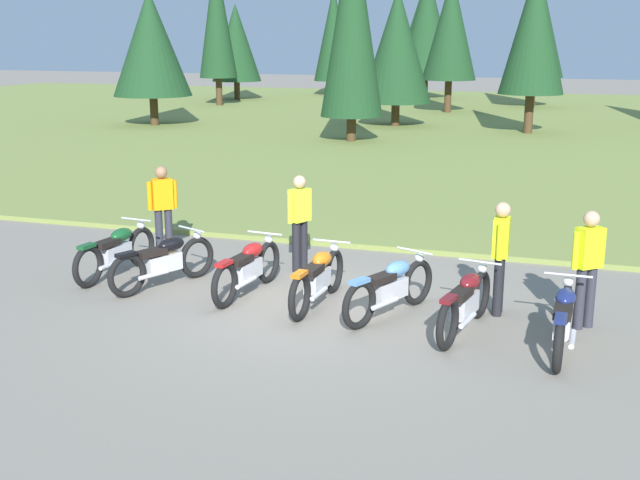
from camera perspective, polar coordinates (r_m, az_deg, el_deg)
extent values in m
plane|color=gray|center=(12.06, -0.88, -4.82)|extent=(140.00, 140.00, 0.00)
cube|color=olive|center=(36.67, 12.21, 7.90)|extent=(80.00, 44.00, 0.10)
cylinder|color=#47331E|center=(51.18, -5.92, 10.51)|extent=(0.36, 0.36, 1.22)
cone|color=#193D1E|center=(51.07, -6.01, 13.81)|extent=(3.06, 3.06, 4.68)
cylinder|color=#47331E|center=(42.59, 9.09, 10.01)|extent=(0.36, 0.36, 1.75)
cone|color=#193D1E|center=(42.48, 9.28, 14.75)|extent=(2.75, 2.75, 5.29)
cylinder|color=#47331E|center=(54.68, 0.95, 10.73)|extent=(0.36, 0.36, 1.04)
cone|color=#193D1E|center=(54.57, 0.96, 14.49)|extent=(2.58, 2.58, 6.14)
cylinder|color=#47331E|center=(46.76, -7.19, 10.38)|extent=(0.36, 0.36, 1.65)
cone|color=#193D1E|center=(46.67, -7.36, 15.57)|extent=(2.13, 2.13, 6.81)
cylinder|color=#47331E|center=(52.10, 6.94, 10.76)|extent=(0.36, 0.36, 1.62)
cone|color=#193D1E|center=(52.01, 7.04, 14.22)|extent=(2.80, 2.80, 4.66)
cylinder|color=#47331E|center=(36.67, -11.72, 8.94)|extent=(0.36, 0.36, 1.39)
cone|color=#193D1E|center=(36.53, -11.96, 13.57)|extent=(3.43, 3.43, 4.54)
cylinder|color=#47331E|center=(46.69, 14.86, 10.07)|extent=(0.36, 0.36, 1.74)
cone|color=#193D1E|center=(46.59, 15.16, 14.65)|extent=(3.16, 3.16, 5.73)
cylinder|color=#47331E|center=(51.97, 7.48, 10.73)|extent=(0.36, 0.36, 1.59)
cone|color=#193D1E|center=(51.88, 7.62, 15.03)|extent=(3.50, 3.50, 6.22)
cylinder|color=#47331E|center=(33.98, 14.63, 8.61)|extent=(0.36, 0.36, 1.68)
cone|color=#193D1E|center=(33.84, 15.01, 14.42)|extent=(2.60, 2.60, 5.21)
cylinder|color=#47331E|center=(35.84, 5.38, 8.83)|extent=(0.36, 0.36, 1.12)
cone|color=#193D1E|center=(35.68, 5.50, 13.64)|extent=(3.08, 3.08, 4.90)
cylinder|color=#47331E|center=(30.44, 2.24, 7.83)|extent=(0.36, 0.36, 1.03)
cone|color=#193D1E|center=(30.25, 2.32, 15.67)|extent=(2.32, 2.32, 7.27)
torus|color=black|center=(14.47, -12.60, -0.45)|extent=(0.18, 0.71, 0.70)
torus|color=black|center=(13.43, -16.18, -1.83)|extent=(0.18, 0.71, 0.70)
cube|color=silver|center=(13.93, -14.34, -0.92)|extent=(0.27, 0.66, 0.28)
ellipsoid|color=#144C23|center=(14.00, -13.95, 0.36)|extent=(0.31, 0.51, 0.22)
cube|color=black|center=(13.71, -14.97, -0.25)|extent=(0.27, 0.50, 0.10)
cube|color=#144C23|center=(13.34, -16.28, -0.43)|extent=(0.18, 0.33, 0.06)
cylinder|color=silver|center=(14.28, -12.95, 1.43)|extent=(0.62, 0.10, 0.03)
sphere|color=silver|center=(14.40, -12.64, 1.03)|extent=(0.14, 0.14, 0.14)
cylinder|color=silver|center=(13.65, -14.64, -1.69)|extent=(0.13, 0.55, 0.07)
torus|color=black|center=(13.59, -8.75, -1.23)|extent=(0.37, 0.68, 0.70)
torus|color=black|center=(12.78, -13.57, -2.47)|extent=(0.37, 0.68, 0.70)
cube|color=silver|center=(13.16, -11.10, -1.63)|extent=(0.44, 0.67, 0.28)
ellipsoid|color=black|center=(13.19, -10.54, -0.30)|extent=(0.43, 0.54, 0.22)
cube|color=black|center=(12.97, -11.91, -0.89)|extent=(0.39, 0.53, 0.10)
cube|color=black|center=(12.69, -13.66, -1.00)|extent=(0.26, 0.35, 0.06)
cylinder|color=silver|center=(13.40, -9.16, 0.78)|extent=(0.58, 0.28, 0.03)
sphere|color=silver|center=(13.50, -8.75, 0.34)|extent=(0.14, 0.14, 0.14)
cylinder|color=silver|center=(12.91, -11.75, -2.44)|extent=(0.28, 0.53, 0.07)
torus|color=black|center=(13.19, -3.70, -1.57)|extent=(0.17, 0.71, 0.70)
torus|color=black|center=(12.02, -6.80, -3.23)|extent=(0.17, 0.71, 0.70)
cube|color=silver|center=(12.59, -5.18, -2.14)|extent=(0.27, 0.66, 0.28)
ellipsoid|color=#AD1919|center=(12.66, -4.82, -0.72)|extent=(0.31, 0.50, 0.22)
cube|color=black|center=(12.34, -5.70, -1.43)|extent=(0.27, 0.50, 0.10)
cube|color=#AD1919|center=(11.93, -6.85, -1.67)|extent=(0.17, 0.33, 0.06)
cylinder|color=silver|center=(12.98, -3.94, 0.49)|extent=(0.62, 0.10, 0.03)
sphere|color=silver|center=(13.11, -3.69, 0.05)|extent=(0.14, 0.14, 0.14)
cylinder|color=silver|center=(12.30, -5.28, -3.03)|extent=(0.13, 0.55, 0.07)
torus|color=black|center=(12.66, 0.98, -2.22)|extent=(0.14, 0.70, 0.70)
torus|color=black|center=(11.42, -1.46, -4.09)|extent=(0.14, 0.70, 0.70)
cube|color=silver|center=(12.02, -0.17, -2.88)|extent=(0.24, 0.65, 0.28)
ellipsoid|color=orange|center=(12.10, 0.14, -1.38)|extent=(0.29, 0.49, 0.22)
cube|color=black|center=(11.76, -0.57, -2.15)|extent=(0.25, 0.49, 0.10)
cube|color=orange|center=(11.32, -1.47, -2.45)|extent=(0.16, 0.33, 0.06)
cylinder|color=silver|center=(12.43, 0.83, -0.09)|extent=(0.62, 0.07, 0.03)
sphere|color=silver|center=(12.58, 1.02, -0.54)|extent=(0.14, 0.14, 0.14)
cylinder|color=silver|center=(11.74, -0.07, -3.82)|extent=(0.10, 0.55, 0.07)
torus|color=black|center=(12.18, 6.97, -3.00)|extent=(0.37, 0.68, 0.70)
torus|color=black|center=(11.11, 2.81, -4.63)|extent=(0.37, 0.68, 0.70)
cube|color=silver|center=(11.62, 4.99, -3.55)|extent=(0.44, 0.67, 0.28)
ellipsoid|color=#598CC6|center=(11.68, 5.55, -2.04)|extent=(0.43, 0.54, 0.22)
cube|color=black|center=(11.39, 4.35, -2.75)|extent=(0.39, 0.53, 0.10)
cube|color=#598CC6|center=(11.00, 2.83, -2.96)|extent=(0.26, 0.35, 0.06)
cylinder|color=silver|center=(11.96, 6.76, -0.78)|extent=(0.58, 0.28, 0.03)
sphere|color=silver|center=(12.09, 7.07, -1.26)|extent=(0.14, 0.14, 0.14)
cylinder|color=silver|center=(11.34, 4.64, -4.52)|extent=(0.29, 0.53, 0.07)
torus|color=black|center=(11.77, 11.35, -3.81)|extent=(0.22, 0.71, 0.70)
torus|color=black|center=(10.51, 9.07, -5.94)|extent=(0.22, 0.71, 0.70)
cube|color=silver|center=(11.12, 10.29, -4.57)|extent=(0.31, 0.67, 0.28)
ellipsoid|color=maroon|center=(11.19, 10.64, -2.94)|extent=(0.34, 0.52, 0.22)
cube|color=black|center=(10.85, 9.97, -3.81)|extent=(0.30, 0.51, 0.10)
cube|color=maroon|center=(10.39, 9.14, -4.18)|extent=(0.20, 0.34, 0.06)
cylinder|color=silver|center=(11.53, 11.32, -1.53)|extent=(0.62, 0.14, 0.03)
sphere|color=silver|center=(11.68, 11.47, -2.01)|extent=(0.14, 0.14, 0.14)
cylinder|color=silver|center=(10.84, 10.47, -5.63)|extent=(0.17, 0.55, 0.07)
torus|color=black|center=(11.44, 17.10, -4.71)|extent=(0.13, 0.70, 0.70)
torus|color=black|center=(10.12, 16.62, -7.18)|extent=(0.13, 0.70, 0.70)
cube|color=silver|center=(10.76, 16.90, -5.62)|extent=(0.22, 0.65, 0.28)
ellipsoid|color=navy|center=(10.84, 17.06, -3.92)|extent=(0.28, 0.49, 0.22)
cube|color=black|center=(10.48, 16.91, -4.88)|extent=(0.24, 0.49, 0.10)
cube|color=navy|center=(10.00, 16.76, -5.37)|extent=(0.15, 0.32, 0.06)
cylinder|color=silver|center=(11.19, 17.26, -2.40)|extent=(0.62, 0.05, 0.03)
sphere|color=silver|center=(11.34, 17.25, -2.86)|extent=(0.14, 0.14, 0.14)
cylinder|color=silver|center=(10.50, 17.52, -6.74)|extent=(0.09, 0.55, 0.07)
cylinder|color=black|center=(13.88, -1.18, -0.35)|extent=(0.14, 0.14, 0.88)
cylinder|color=black|center=(13.76, -1.71, -0.49)|extent=(0.14, 0.14, 0.88)
cube|color=#C6E52D|center=(13.65, -1.46, 2.51)|extent=(0.35, 0.42, 0.56)
sphere|color=tan|center=(13.58, -1.47, 4.16)|extent=(0.22, 0.22, 0.22)
cylinder|color=#C6E52D|center=(13.82, -0.78, 2.57)|extent=(0.09, 0.09, 0.52)
cylinder|color=#C6E52D|center=(13.50, -2.15, 2.28)|extent=(0.09, 0.09, 0.52)
cylinder|color=#2D2D38|center=(11.64, 18.00, -3.98)|extent=(0.14, 0.14, 0.88)
cylinder|color=#2D2D38|center=(11.76, 18.66, -3.85)|extent=(0.14, 0.14, 0.88)
cube|color=#D8EA19|center=(11.50, 18.61, -0.50)|extent=(0.41, 0.40, 0.56)
sphere|color=tan|center=(11.41, 18.77, 1.44)|extent=(0.22, 0.22, 0.22)
cylinder|color=#D8EA19|center=(11.36, 17.74, -0.72)|extent=(0.09, 0.09, 0.52)
cylinder|color=#D8EA19|center=(11.66, 19.44, -0.48)|extent=(0.09, 0.09, 0.52)
cylinder|color=black|center=(12.03, 12.63, -3.02)|extent=(0.14, 0.14, 0.88)
cylinder|color=black|center=(11.86, 12.56, -3.27)|extent=(0.14, 0.14, 0.88)
cube|color=#D8EA19|center=(11.76, 12.78, 0.21)|extent=(0.23, 0.36, 0.56)
sphere|color=tan|center=(11.67, 12.89, 2.11)|extent=(0.22, 0.22, 0.22)
cylinder|color=#D8EA19|center=(11.98, 12.87, 0.37)|extent=(0.09, 0.09, 0.52)
cylinder|color=#D8EA19|center=(11.54, 12.68, -0.15)|extent=(0.09, 0.09, 0.52)
cylinder|color=#2D2D38|center=(15.03, -11.37, 0.51)|extent=(0.14, 0.14, 0.88)
cylinder|color=#2D2D38|center=(15.06, -10.70, 0.57)|extent=(0.14, 0.14, 0.88)
cube|color=orange|center=(14.89, -11.16, 3.23)|extent=(0.42, 0.40, 0.56)
sphere|color=#9E7051|center=(14.82, -11.24, 4.75)|extent=(0.22, 0.22, 0.22)
cylinder|color=orange|center=(14.86, -12.03, 3.09)|extent=(0.09, 0.09, 0.52)
cylinder|color=orange|center=(14.94, -10.29, 3.23)|extent=(0.09, 0.09, 0.52)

